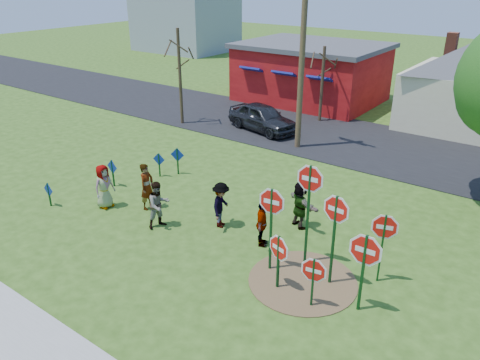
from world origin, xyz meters
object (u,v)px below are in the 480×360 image
object	(u,v)px
person_b	(147,186)
suv	(262,117)
stop_sign_d	(384,232)
utility_pole	(302,52)
stop_sign_c	(335,220)
stop_sign_a	(279,252)
person_a	(104,186)
stop_sign_b	(309,190)

from	to	relation	value
person_b	suv	xyz separation A→B (m)	(-1.72, 10.51, -0.12)
stop_sign_d	suv	size ratio (longest dim) A/B	0.53
suv	utility_pole	size ratio (longest dim) A/B	0.48
stop_sign_d	person_b	size ratio (longest dim) A/B	1.28
stop_sign_c	utility_pole	xyz separation A→B (m)	(-6.52, 9.54, 2.73)
stop_sign_a	person_a	size ratio (longest dim) A/B	1.06
person_a	utility_pole	xyz separation A→B (m)	(2.65, 10.21, 3.96)
person_a	utility_pole	distance (m)	11.27
stop_sign_d	stop_sign_b	bearing A→B (deg)	172.34
stop_sign_c	utility_pole	distance (m)	11.87
stop_sign_b	person_b	bearing A→B (deg)	179.56
person_b	person_a	bearing A→B (deg)	112.18
person_b	utility_pole	bearing A→B (deg)	-17.91
stop_sign_a	utility_pole	size ratio (longest dim) A/B	0.20
person_a	person_b	distance (m)	1.66
stop_sign_d	person_b	xyz separation A→B (m)	(-8.86, -0.72, -0.74)
stop_sign_d	person_a	size ratio (longest dim) A/B	1.34
stop_sign_c	suv	size ratio (longest dim) A/B	0.67
person_b	suv	world-z (taller)	person_b
person_b	suv	size ratio (longest dim) A/B	0.41
person_b	utility_pole	distance (m)	10.19
suv	stop_sign_c	bearing A→B (deg)	-125.15
stop_sign_d	stop_sign_c	bearing A→B (deg)	-157.09
stop_sign_a	stop_sign_d	xyz separation A→B (m)	(2.21, 2.02, 0.43)
stop_sign_a	person_a	xyz separation A→B (m)	(-8.05, 0.41, -0.35)
stop_sign_a	stop_sign_d	distance (m)	3.03
stop_sign_a	stop_sign_d	bearing A→B (deg)	59.07
utility_pole	person_b	bearing A→B (deg)	-97.63
stop_sign_b	stop_sign_d	bearing A→B (deg)	6.82
stop_sign_c	person_a	distance (m)	9.28
stop_sign_a	person_b	bearing A→B (deg)	-174.51
suv	person_b	bearing A→B (deg)	-157.33
stop_sign_c	person_a	world-z (taller)	stop_sign_c
suv	utility_pole	bearing A→B (deg)	-98.45
stop_sign_a	stop_sign_b	xyz separation A→B (m)	(0.00, 1.63, 1.29)
stop_sign_c	stop_sign_d	size ratio (longest dim) A/B	1.28
stop_sign_b	suv	distance (m)	13.30
stop_sign_b	suv	size ratio (longest dim) A/B	0.77
stop_sign_a	stop_sign_c	distance (m)	1.79
stop_sign_d	person_b	world-z (taller)	stop_sign_d
stop_sign_b	stop_sign_c	distance (m)	1.31
stop_sign_b	stop_sign_d	xyz separation A→B (m)	(2.21, 0.39, -0.86)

